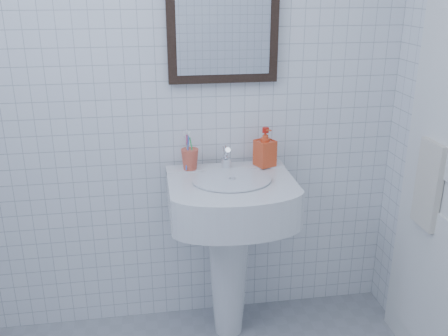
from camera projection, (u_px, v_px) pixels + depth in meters
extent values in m
cube|color=white|center=(171.00, 81.00, 2.27)|extent=(2.20, 0.02, 2.50)
cone|color=white|center=(229.00, 270.00, 2.44)|extent=(0.22, 0.22, 0.70)
cube|color=white|center=(231.00, 196.00, 2.25)|extent=(0.56, 0.40, 0.17)
cube|color=white|center=(225.00, 169.00, 2.37)|extent=(0.56, 0.10, 0.03)
cylinder|color=silver|center=(232.00, 179.00, 2.19)|extent=(0.35, 0.35, 0.01)
cylinder|color=silver|center=(226.00, 163.00, 2.33)|extent=(0.05, 0.05, 0.05)
cylinder|color=silver|center=(227.00, 153.00, 2.30)|extent=(0.02, 0.09, 0.07)
cylinder|color=silver|center=(226.00, 154.00, 2.34)|extent=(0.03, 0.05, 0.08)
imported|color=red|center=(265.00, 147.00, 2.34)|extent=(0.11, 0.11, 0.19)
cube|color=black|center=(223.00, 12.00, 2.18)|extent=(0.50, 0.04, 0.62)
cube|color=white|center=(224.00, 12.00, 2.17)|extent=(0.42, 0.00, 0.54)
torus|color=silver|center=(439.00, 144.00, 2.04)|extent=(0.01, 0.18, 0.18)
cube|color=silver|center=(428.00, 185.00, 2.10)|extent=(0.03, 0.16, 0.38)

